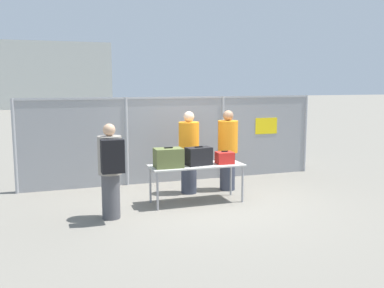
% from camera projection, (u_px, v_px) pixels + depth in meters
% --- Properties ---
extents(ground_plane, '(120.00, 120.00, 0.00)m').
position_uv_depth(ground_plane, '(207.00, 203.00, 8.19)').
color(ground_plane, slate).
extents(fence_section, '(7.03, 0.07, 1.98)m').
position_uv_depth(fence_section, '(177.00, 137.00, 9.90)').
color(fence_section, '#9EA0A5').
rests_on(fence_section, ground_plane).
extents(inspection_table, '(1.81, 0.66, 0.73)m').
position_uv_depth(inspection_table, '(197.00, 168.00, 8.16)').
color(inspection_table, '#B2B2AD').
rests_on(inspection_table, ground_plane).
extents(suitcase_olive, '(0.52, 0.36, 0.38)m').
position_uv_depth(suitcase_olive, '(168.00, 158.00, 7.88)').
color(suitcase_olive, '#566033').
rests_on(suitcase_olive, inspection_table).
extents(suitcase_black, '(0.51, 0.33, 0.36)m').
position_uv_depth(suitcase_black, '(199.00, 156.00, 8.12)').
color(suitcase_black, black).
rests_on(suitcase_black, inspection_table).
extents(suitcase_red, '(0.34, 0.28, 0.25)m').
position_uv_depth(suitcase_red, '(225.00, 158.00, 8.27)').
color(suitcase_red, red).
rests_on(suitcase_red, inspection_table).
extents(traveler_hooded, '(0.40, 0.62, 1.62)m').
position_uv_depth(traveler_hooded, '(111.00, 167.00, 7.11)').
color(traveler_hooded, '#4C4C51').
rests_on(traveler_hooded, ground_plane).
extents(security_worker_near, '(0.42, 0.42, 1.71)m').
position_uv_depth(security_worker_near, '(189.00, 151.00, 8.84)').
color(security_worker_near, '#383D4C').
rests_on(security_worker_near, ground_plane).
extents(security_worker_far, '(0.42, 0.42, 1.71)m').
position_uv_depth(security_worker_far, '(228.00, 149.00, 9.11)').
color(security_worker_far, '#383D4C').
rests_on(security_worker_far, ground_plane).
extents(utility_trailer, '(3.80, 2.23, 0.70)m').
position_uv_depth(utility_trailer, '(242.00, 150.00, 12.05)').
color(utility_trailer, white).
rests_on(utility_trailer, ground_plane).
extents(distant_hangar, '(10.91, 10.07, 5.85)m').
position_uv_depth(distant_hangar, '(48.00, 76.00, 41.59)').
color(distant_hangar, '#B2B7B2').
rests_on(distant_hangar, ground_plane).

